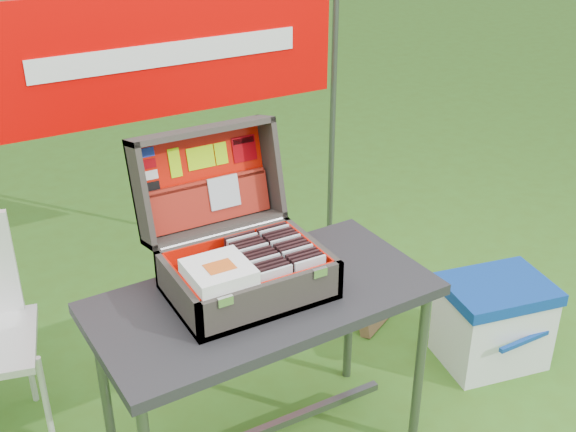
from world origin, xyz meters
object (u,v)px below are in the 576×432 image
table (265,378)px  suitcase (239,223)px  cooler (493,322)px  cardboard_box (376,291)px

table → suitcase: suitcase is taller
table → cooler: 1.16m
suitcase → cardboard_box: size_ratio=1.56×
cardboard_box → table: bearing=-177.3°
cooler → cardboard_box: 0.57m
suitcase → cooler: bearing=-3.7°
suitcase → cardboard_box: 1.29m
table → cardboard_box: size_ratio=3.42×
table → cooler: bearing=-1.5°
suitcase → cooler: suitcase is taller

